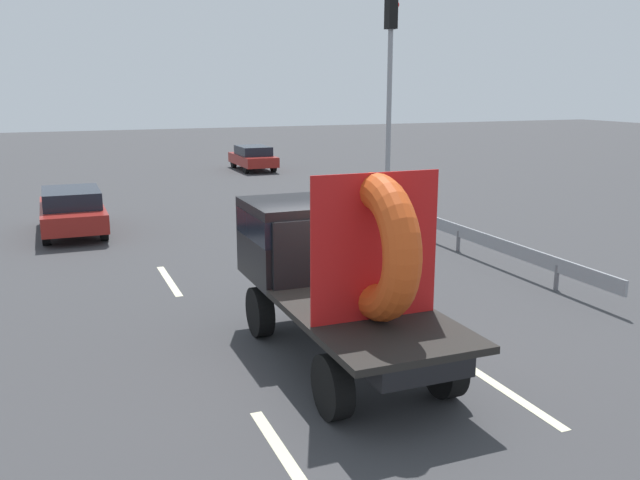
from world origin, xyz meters
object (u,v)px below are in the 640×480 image
Objects in this scene: flatbed_truck at (328,259)px; distant_sedan at (72,210)px; traffic_light at (390,81)px; oncoming_car at (253,157)px.

flatbed_truck reaches higher than distant_sedan.
flatbed_truck is at bearing -122.16° from traffic_light.
distant_sedan is 15.83m from oncoming_car.
flatbed_truck is at bearing -72.44° from distant_sedan.
traffic_light is (6.24, 9.92, 2.85)m from flatbed_truck.
traffic_light is (9.75, -1.19, 3.69)m from distant_sedan.
flatbed_truck is 11.68m from distant_sedan.
traffic_light reaches higher than flatbed_truck.
flatbed_truck is 1.35× the size of oncoming_car.
distant_sedan is 10.50m from traffic_light.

